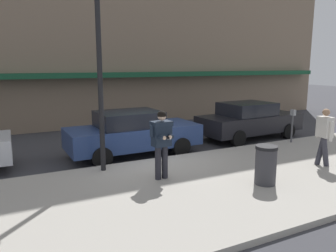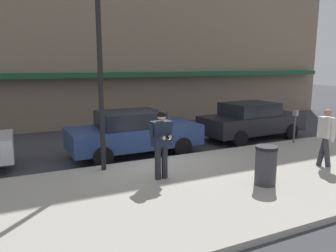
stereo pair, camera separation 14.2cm
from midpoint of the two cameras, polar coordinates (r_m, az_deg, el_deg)
name	(u,v)px [view 2 (the right image)]	position (r m, az deg, el deg)	size (l,w,h in m)	color
ground_plane	(146,161)	(10.68, -3.39, -6.18)	(80.00, 80.00, 0.00)	#3D3D42
sidewalk	(224,183)	(8.75, 10.13, -9.68)	(32.00, 5.30, 0.14)	#A8A399
curb_paint_line	(173,157)	(11.12, 1.30, -5.46)	(28.00, 0.12, 0.01)	silver
parked_sedan_mid	(134,133)	(11.29, -5.60, -1.15)	(4.54, 2.00, 1.54)	navy
parked_sedan_far	(251,120)	(14.19, 14.59, 0.97)	(4.60, 2.13, 1.54)	black
man_texting_on_phone	(161,137)	(8.39, -0.68, -1.99)	(0.65, 0.60, 1.81)	#23232B
pedestrian_in_light_coat	(326,134)	(10.57, 26.17, -1.26)	(0.37, 0.59, 1.70)	#33333D
street_lamp_post	(100,63)	(9.11, -11.33, 10.78)	(0.36, 0.36, 4.88)	black
parking_meter	(295,121)	(13.33, 21.52, 0.74)	(0.12, 0.18, 1.27)	#4C4C51
trash_bin	(266,165)	(8.53, 17.12, -6.55)	(0.55, 0.55, 0.98)	#38383D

